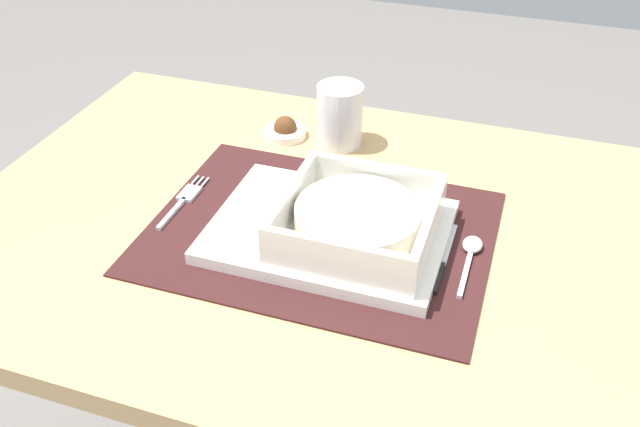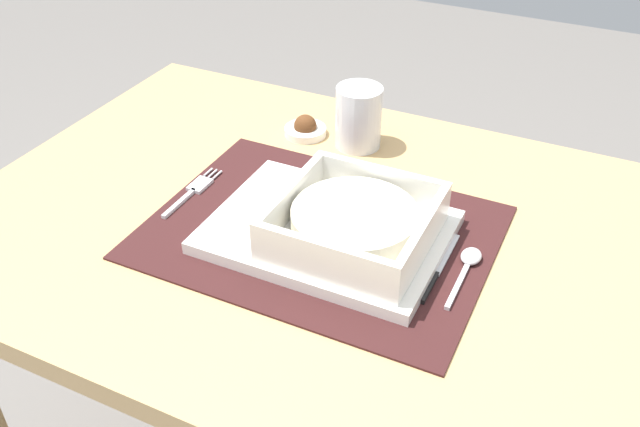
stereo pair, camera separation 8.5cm
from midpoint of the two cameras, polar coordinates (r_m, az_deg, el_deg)
name	(u,v)px [view 1 (the left image)]	position (r m, az deg, el deg)	size (l,w,h in m)	color
dining_table	(329,293)	(0.96, -1.85, -6.66)	(0.96, 0.66, 0.75)	tan
placemat	(320,232)	(0.87, -2.81, -1.63)	(0.42, 0.32, 0.00)	#381919
serving_plate	(329,231)	(0.85, -2.11, -1.56)	(0.28, 0.21, 0.02)	white
porridge_bowl	(358,221)	(0.82, 0.14, -0.77)	(0.18, 0.18, 0.05)	white
fork	(186,198)	(0.95, -13.50, 1.19)	(0.02, 0.13, 0.00)	silver
spoon	(471,251)	(0.84, 9.47, -3.12)	(0.02, 0.11, 0.01)	silver
butter_knife	(441,261)	(0.82, 6.99, -3.97)	(0.01, 0.14, 0.01)	black
bread_knife	(423,254)	(0.83, 5.57, -3.48)	(0.01, 0.13, 0.01)	#59331E
drinking_glass	(340,118)	(1.03, -0.73, 7.77)	(0.07, 0.07, 0.09)	white
condiment_saucer	(285,130)	(1.07, -5.15, 6.75)	(0.06, 0.06, 0.04)	white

